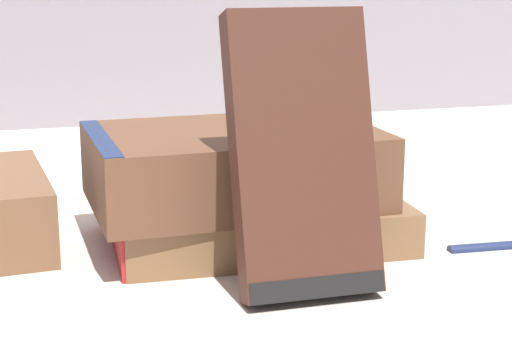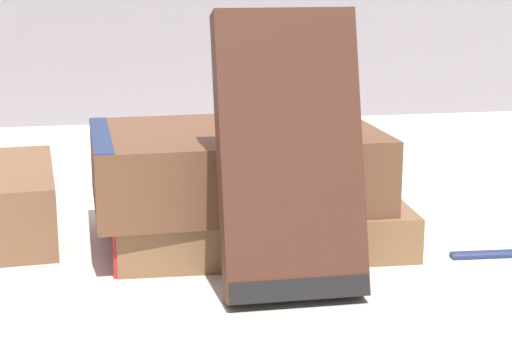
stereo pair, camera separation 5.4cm
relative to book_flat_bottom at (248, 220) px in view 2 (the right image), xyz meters
The scene contains 6 objects.
ground_plane 0.03m from the book_flat_bottom, 72.54° to the right, with size 3.00×3.00×0.00m, color beige.
book_flat_bottom is the anchor object (origin of this frame).
book_flat_top 0.04m from the book_flat_bottom, 169.53° to the right, with size 0.19×0.13×0.05m.
book_leaning_front 0.11m from the book_flat_bottom, 86.18° to the right, with size 0.08×0.07×0.16m.
pocket_watch 0.08m from the book_flat_bottom, 10.97° to the right, with size 0.06×0.06×0.01m.
reading_glasses 0.16m from the book_flat_bottom, 128.30° to the left, with size 0.10×0.05×0.00m.
Camera 2 is at (-0.10, -0.53, 0.19)m, focal length 60.00 mm.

